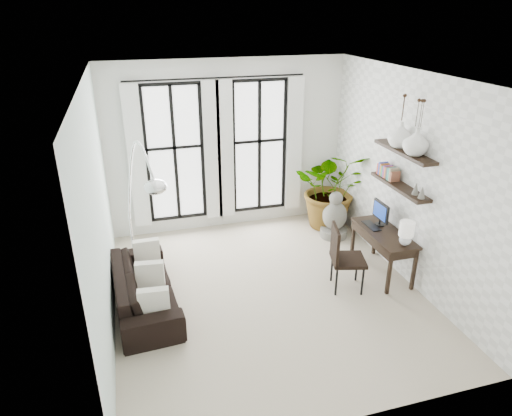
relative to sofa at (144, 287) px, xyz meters
name	(u,v)px	position (x,y,z in m)	size (l,w,h in m)	color
floor	(267,292)	(1.80, -0.17, -0.30)	(5.00, 5.00, 0.00)	#BBAB94
ceiling	(269,77)	(1.80, -0.17, 2.90)	(5.00, 5.00, 0.00)	white
wall_left	(99,214)	(-0.45, -0.17, 1.30)	(5.00, 5.00, 0.00)	silver
wall_right	(409,180)	(4.05, -0.17, 1.30)	(5.00, 5.00, 0.00)	white
wall_back	(228,147)	(1.80, 2.33, 1.30)	(4.50, 4.50, 0.00)	white
windows	(218,151)	(1.60, 2.26, 1.26)	(3.26, 0.13, 2.65)	white
wall_shelves	(400,171)	(3.91, -0.11, 1.43)	(0.25, 1.30, 0.60)	black
sofa	(144,287)	(0.00, 0.00, 0.00)	(2.07, 0.81, 0.60)	black
throw_pillows	(150,275)	(0.10, 0.00, 0.20)	(0.40, 1.52, 0.40)	silver
plant	(332,188)	(3.70, 1.70, 0.50)	(1.44, 1.24, 1.60)	#2D7228
desk	(386,236)	(3.75, -0.20, 0.40)	(0.53, 1.26, 1.14)	black
desk_chair	(342,254)	(2.93, -0.37, 0.29)	(0.60, 0.60, 1.04)	black
arc_lamp	(139,176)	(0.10, 0.55, 1.50)	(0.73, 1.35, 2.34)	silver
buddha	(335,218)	(3.57, 1.25, 0.08)	(0.50, 0.50, 0.91)	slate
vase_a	(416,142)	(3.91, -0.40, 1.96)	(0.37, 0.37, 0.38)	white
vase_b	(400,135)	(3.91, 0.00, 1.96)	(0.37, 0.37, 0.38)	white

